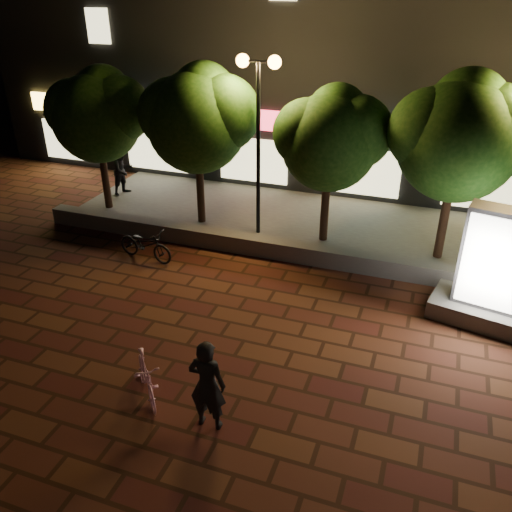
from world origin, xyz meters
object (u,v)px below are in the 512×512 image
at_px(tree_far_left, 99,112).
at_px(tree_mid, 332,135).
at_px(tree_left, 199,116).
at_px(tree_right, 462,133).
at_px(ad_kiosk, 497,279).
at_px(rider, 207,385).
at_px(scooter_parked, 145,245).
at_px(scooter_pink, 146,377).
at_px(street_lamp_left, 258,102).
at_px(pedestrian, 123,170).

height_order(tree_far_left, tree_mid, tree_far_left).
xyz_separation_m(tree_left, tree_right, (7.30, 0.00, 0.12)).
bearing_deg(tree_left, tree_right, 0.00).
xyz_separation_m(tree_right, ad_kiosk, (1.19, -2.85, -2.45)).
relative_size(rider, scooter_parked, 1.04).
distance_m(scooter_pink, rider, 1.49).
relative_size(street_lamp_left, rider, 2.86).
distance_m(tree_far_left, street_lamp_left, 5.50).
bearing_deg(tree_left, scooter_pink, -73.03).
bearing_deg(tree_left, tree_far_left, -180.00).
height_order(tree_mid, street_lamp_left, street_lamp_left).
height_order(street_lamp_left, rider, street_lamp_left).
xyz_separation_m(tree_mid, street_lamp_left, (-2.05, -0.26, 0.81)).
distance_m(tree_left, street_lamp_left, 2.05).
height_order(tree_far_left, rider, tree_far_left).
xyz_separation_m(scooter_pink, rider, (1.40, -0.28, 0.45)).
bearing_deg(tree_far_left, street_lamp_left, -2.76).
distance_m(tree_far_left, ad_kiosk, 12.52).
distance_m(tree_mid, street_lamp_left, 2.22).
bearing_deg(pedestrian, tree_right, -80.63).
distance_m(street_lamp_left, rider, 8.48).
relative_size(tree_left, tree_right, 0.97).
distance_m(tree_mid, pedestrian, 8.15).
bearing_deg(tree_right, street_lamp_left, -177.19).
height_order(tree_far_left, tree_left, tree_left).
distance_m(rider, scooter_parked, 6.63).
distance_m(tree_far_left, pedestrian, 2.67).
distance_m(ad_kiosk, pedestrian, 12.90).
height_order(tree_far_left, street_lamp_left, street_lamp_left).
relative_size(tree_mid, tree_right, 0.89).
bearing_deg(tree_far_left, tree_right, 0.00).
bearing_deg(street_lamp_left, scooter_parked, -133.30).
relative_size(tree_mid, ad_kiosk, 1.63).
distance_m(street_lamp_left, scooter_parked, 5.03).
height_order(tree_far_left, pedestrian, tree_far_left).
bearing_deg(tree_mid, scooter_parked, -147.62).
bearing_deg(street_lamp_left, ad_kiosk, -21.61).
bearing_deg(tree_far_left, tree_mid, -0.00).
height_order(street_lamp_left, scooter_parked, street_lamp_left).
height_order(ad_kiosk, rider, ad_kiosk).
distance_m(tree_left, tree_right, 7.30).
bearing_deg(ad_kiosk, pedestrian, 161.42).
bearing_deg(pedestrian, tree_mid, -83.36).
bearing_deg(scooter_parked, ad_kiosk, -81.93).
bearing_deg(tree_far_left, tree_left, 0.00).
height_order(tree_mid, tree_right, tree_right).
xyz_separation_m(scooter_parked, pedestrian, (-3.25, 4.10, 0.49)).
bearing_deg(tree_right, tree_left, -180.00).
bearing_deg(scooter_pink, tree_mid, 36.42).
bearing_deg(tree_far_left, pedestrian, 100.52).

